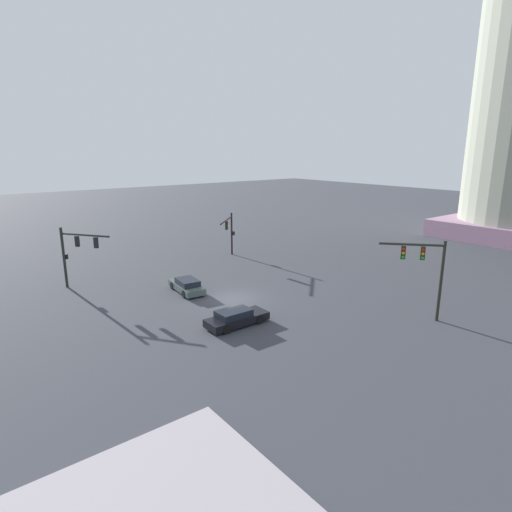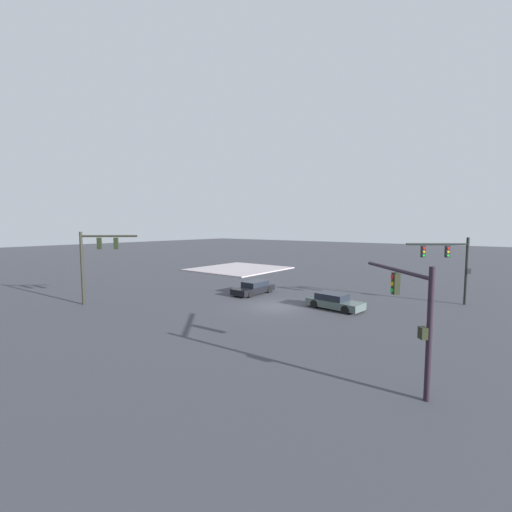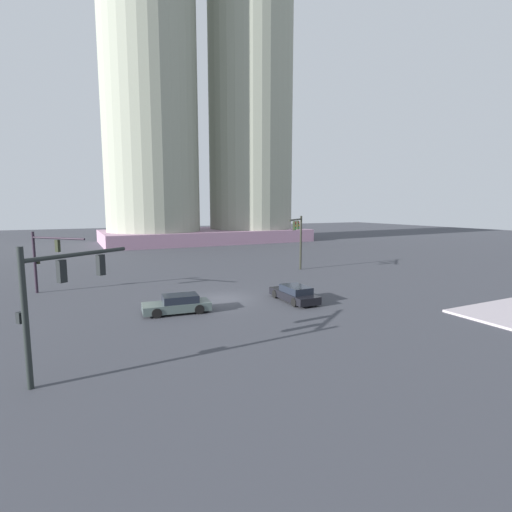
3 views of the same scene
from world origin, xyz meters
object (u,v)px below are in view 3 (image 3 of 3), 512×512
object	(u,v)px
traffic_signal_opposite_side	(45,253)
sedan_car_approaching	(178,304)
traffic_signal_near_corner	(298,233)
traffic_signal_cross_street	(54,289)
sedan_car_waiting_far	(294,294)

from	to	relation	value
traffic_signal_opposite_side	sedan_car_approaching	distance (m)	13.21
sedan_car_approaching	traffic_signal_opposite_side	bearing A→B (deg)	-45.78
traffic_signal_opposite_side	sedan_car_approaching	world-z (taller)	traffic_signal_opposite_side
traffic_signal_near_corner	traffic_signal_cross_street	world-z (taller)	traffic_signal_near_corner
sedan_car_approaching	traffic_signal_cross_street	bearing A→B (deg)	52.37
sedan_car_waiting_far	sedan_car_approaching	bearing A→B (deg)	85.49
traffic_signal_cross_street	sedan_car_approaching	xyz separation A→B (m)	(6.96, 7.30, -3.15)
traffic_signal_cross_street	sedan_car_waiting_far	world-z (taller)	traffic_signal_cross_street
traffic_signal_cross_street	sedan_car_approaching	distance (m)	10.57
traffic_signal_opposite_side	sedan_car_waiting_far	size ratio (longest dim) A/B	1.08
traffic_signal_near_corner	sedan_car_waiting_far	size ratio (longest dim) A/B	1.29
traffic_signal_near_corner	sedan_car_approaching	bearing A→B (deg)	-8.93
sedan_car_approaching	sedan_car_waiting_far	distance (m)	8.70
traffic_signal_opposite_side	traffic_signal_cross_street	distance (m)	17.48
traffic_signal_near_corner	traffic_signal_opposite_side	distance (m)	24.33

